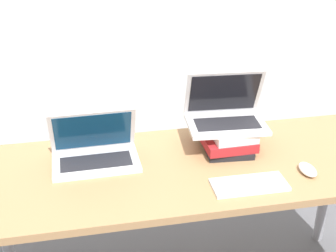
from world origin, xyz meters
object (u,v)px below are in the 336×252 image
(laptop_left, at_px, (95,151))
(wireless_keyboard, at_px, (249,185))
(laptop_on_books, at_px, (225,113))
(mouse, at_px, (308,170))
(book_stack, at_px, (227,136))

(laptop_left, bearing_deg, wireless_keyboard, -28.22)
(laptop_on_books, relative_size, mouse, 3.21)
(book_stack, relative_size, mouse, 2.64)
(laptop_on_books, bearing_deg, book_stack, -72.60)
(book_stack, xyz_separation_m, mouse, (0.24, -0.26, -0.04))
(wireless_keyboard, height_order, mouse, mouse)
(book_stack, height_order, wireless_keyboard, book_stack)
(book_stack, bearing_deg, laptop_left, -178.96)
(laptop_left, distance_m, book_stack, 0.55)
(laptop_left, distance_m, wireless_keyboard, 0.62)
(laptop_on_books, distance_m, wireless_keyboard, 0.35)
(laptop_on_books, relative_size, wireless_keyboard, 1.20)
(mouse, bearing_deg, laptop_left, 162.62)
(book_stack, height_order, mouse, book_stack)
(laptop_left, xyz_separation_m, wireless_keyboard, (0.54, -0.29, -0.04))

